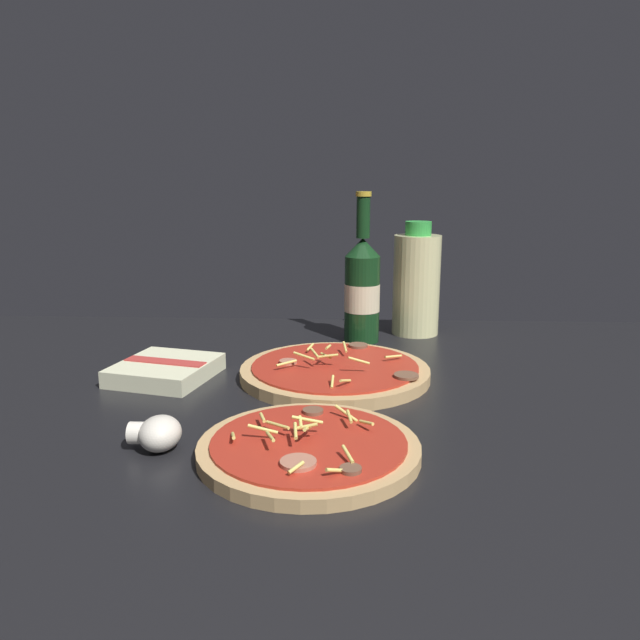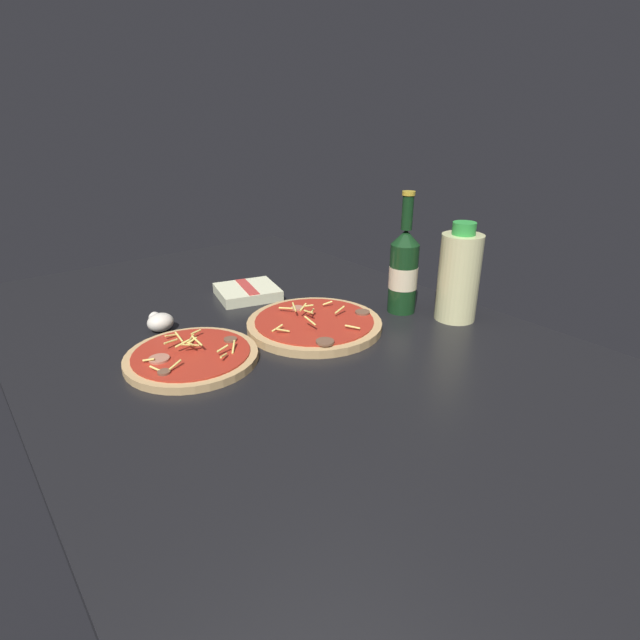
# 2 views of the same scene
# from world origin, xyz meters

# --- Properties ---
(counter_slab) EXTENTS (1.60, 0.90, 0.03)m
(counter_slab) POSITION_xyz_m (0.00, 0.00, 0.01)
(counter_slab) COLOR black
(counter_slab) RESTS_ON ground
(pizza_near) EXTENTS (0.23, 0.23, 0.04)m
(pizza_near) POSITION_xyz_m (-0.11, -0.17, 0.03)
(pizza_near) COLOR tan
(pizza_near) RESTS_ON counter_slab
(pizza_far) EXTENTS (0.27, 0.27, 0.05)m
(pizza_far) POSITION_xyz_m (-0.08, 0.08, 0.03)
(pizza_far) COLOR tan
(pizza_far) RESTS_ON counter_slab
(beer_bottle) EXTENTS (0.06, 0.06, 0.26)m
(beer_bottle) POSITION_xyz_m (-0.04, 0.29, 0.12)
(beer_bottle) COLOR #143819
(beer_bottle) RESTS_ON counter_slab
(oil_bottle) EXTENTS (0.08, 0.08, 0.20)m
(oil_bottle) POSITION_xyz_m (0.06, 0.34, 0.12)
(oil_bottle) COLOR beige
(oil_bottle) RESTS_ON counter_slab
(mushroom_left) EXTENTS (0.05, 0.05, 0.04)m
(mushroom_left) POSITION_xyz_m (-0.27, -0.17, 0.04)
(mushroom_left) COLOR white
(mushroom_left) RESTS_ON counter_slab
(dish_towel) EXTENTS (0.15, 0.16, 0.03)m
(dish_towel) POSITION_xyz_m (-0.33, 0.07, 0.04)
(dish_towel) COLOR beige
(dish_towel) RESTS_ON counter_slab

